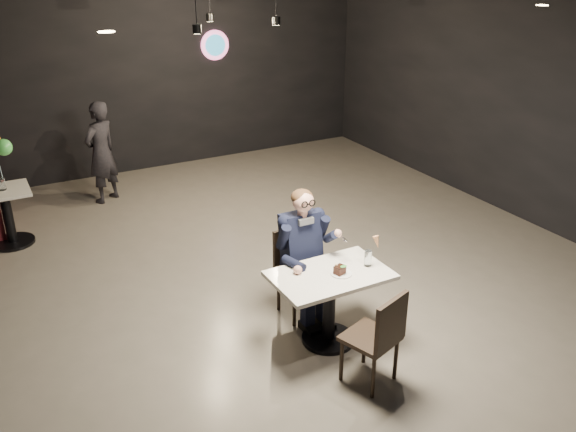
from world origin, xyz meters
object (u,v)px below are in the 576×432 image
seated_man (301,252)px  sundae_glass (368,258)px  chair_near (370,336)px  side_table (8,216)px  main_table (329,308)px  passerby (101,152)px  chair_far (301,275)px  balloon_vase (1,184)px

seated_man → sundae_glass: seated_man is taller
chair_near → side_table: (-2.48, 4.44, -0.07)m
main_table → seated_man: size_ratio=0.76×
passerby → chair_far: bearing=70.9°
seated_man → sundae_glass: bearing=-56.4°
chair_near → seated_man: (0.00, 1.22, 0.26)m
sundae_glass → passerby: 4.93m
seated_man → passerby: bearing=104.3°
main_table → side_table: 4.51m
main_table → passerby: (-1.05, 4.68, 0.39)m
passerby → main_table: bearing=69.2°
main_table → chair_near: (0.00, -0.67, 0.09)m
main_table → sundae_glass: bearing=-6.2°
main_table → chair_far: (0.00, 0.55, 0.09)m
passerby → chair_near: bearing=67.7°
main_table → side_table: (-2.48, 3.77, 0.01)m
chair_near → main_table: bearing=71.2°
main_table → sundae_glass: sundae_glass is taller
side_table → balloon_vase: size_ratio=5.27×
main_table → chair_far: size_ratio=1.20×
seated_man → passerby: (-1.05, 4.13, 0.04)m
chair_near → balloon_vase: chair_near is taller
side_table → passerby: size_ratio=0.51×
sundae_glass → passerby: (-1.44, 4.72, -0.07)m
main_table → seated_man: 0.65m
side_table → sundae_glass: bearing=-53.0°
chair_far → passerby: 4.27m
side_table → chair_near: bearing=-60.8°
seated_man → balloon_vase: bearing=127.6°
chair_far → sundae_glass: 0.80m
seated_man → balloon_vase: size_ratio=9.76×
balloon_vase → passerby: 1.69m
chair_far → balloon_vase: bearing=127.6°
main_table → chair_near: 0.67m
chair_near → seated_man: 1.24m
passerby → side_table: bearing=-1.0°
main_table → balloon_vase: (-2.48, 3.77, 0.45)m
side_table → passerby: bearing=32.3°
sundae_glass → side_table: 4.79m
chair_near → balloon_vase: bearing=100.4°
chair_near → balloon_vase: size_ratio=6.23×
chair_far → sundae_glass: size_ratio=5.77×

